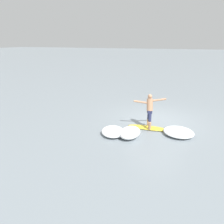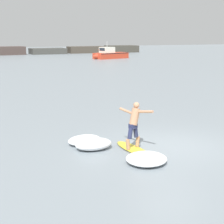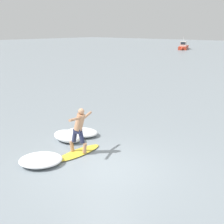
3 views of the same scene
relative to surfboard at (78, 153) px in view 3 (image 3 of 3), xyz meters
The scene contains 7 objects.
ground_plane 1.45m from the surfboard, ahead, with size 200.00×200.00×0.00m, color gray.
surfboard is the anchor object (origin of this frame).
surfer 0.96m from the surfboard, 45.16° to the left, with size 0.76×1.45×1.59m.
fishing_boat_near_jetty 57.15m from the surfboard, 115.36° to the left, with size 4.35×7.80×2.52m.
wave_foam_at_tail 1.39m from the surfboard, 153.28° to the left, with size 1.32×0.90×0.39m.
wave_foam_at_nose 1.39m from the surfboard, 101.50° to the right, with size 1.87×1.88×0.27m.
wave_foam_beside 1.89m from the surfboard, 132.11° to the left, with size 1.62×1.47×0.28m.
Camera 3 is at (6.17, -6.62, 4.26)m, focal length 50.00 mm.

